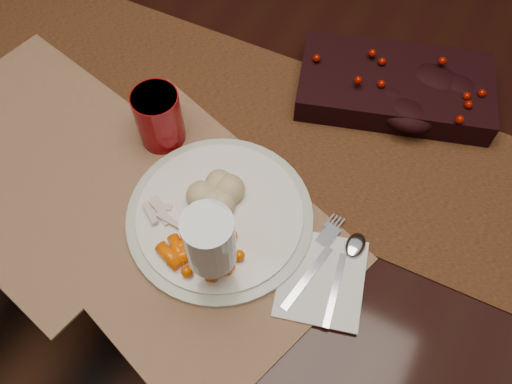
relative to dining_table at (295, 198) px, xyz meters
The scene contains 15 objects.
floor 0.38m from the dining_table, ahead, with size 5.00×5.00×0.00m, color black.
dining_table is the anchor object (origin of this frame).
table_runner 0.39m from the dining_table, 119.76° to the right, with size 1.53×0.32×0.00m, color #3C250E.
centerpiece 0.44m from the dining_table, 27.27° to the left, with size 0.34×0.17×0.07m, color black, non-canonical shape.
placemat_main 0.51m from the dining_table, 101.10° to the right, with size 0.50×0.36×0.00m, color #936F53.
placemat_second 0.61m from the dining_table, 134.98° to the right, with size 0.49×0.36×0.00m, color #955A3D.
dinner_plate 0.48m from the dining_table, 93.67° to the right, with size 0.29×0.29×0.02m, color white.
baby_carrots 0.54m from the dining_table, 91.53° to the right, with size 0.10×0.09×0.02m, color #FF5F00, non-canonical shape.
mashed_potatoes 0.49m from the dining_table, 98.45° to the right, with size 0.08×0.07×0.05m, color tan, non-canonical shape.
turkey_shreds 0.53m from the dining_table, 105.50° to the right, with size 0.07×0.06×0.02m, color #CEAB92, non-canonical shape.
napkin 0.52m from the dining_table, 61.98° to the right, with size 0.12×0.14×0.00m, color silver.
fork 0.51m from the dining_table, 64.14° to the right, with size 0.02×0.15×0.00m, color silver, non-canonical shape.
spoon 0.52m from the dining_table, 57.20° to the right, with size 0.03×0.15×0.00m, color silver, non-canonical shape.
red_cup 0.51m from the dining_table, 132.81° to the right, with size 0.08×0.08×0.11m, color maroon.
wine_glass 0.60m from the dining_table, 86.16° to the right, with size 0.07×0.07×0.19m, color silver, non-canonical shape.
Camera 1 is at (0.21, -0.61, 1.52)m, focal length 38.00 mm.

